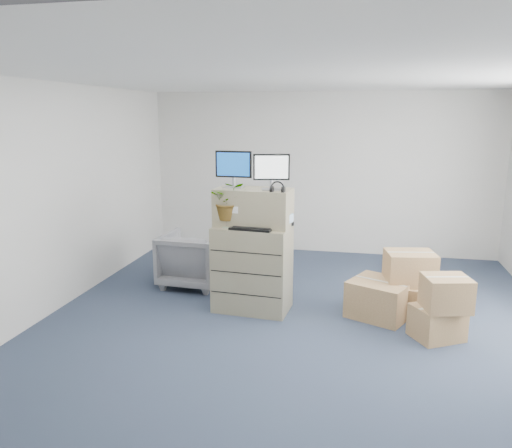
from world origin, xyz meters
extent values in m
plane|color=#283348|center=(0.00, 0.00, 0.00)|extent=(7.00, 7.00, 0.00)
cube|color=silver|center=(0.00, 3.51, 1.40)|extent=(6.00, 0.02, 2.80)
cube|color=gray|center=(-0.60, 0.57, 0.53)|extent=(0.96, 0.63, 1.07)
cube|color=gray|center=(-0.59, 0.62, 1.30)|extent=(0.95, 0.53, 0.46)
cube|color=#99999E|center=(-0.85, 0.67, 1.54)|extent=(0.24, 0.18, 0.02)
cylinder|color=#99999E|center=(-0.85, 0.67, 1.60)|extent=(0.04, 0.04, 0.11)
cube|color=black|center=(-0.85, 0.67, 1.81)|extent=(0.45, 0.05, 0.32)
cube|color=navy|center=(-0.85, 0.65, 1.81)|extent=(0.41, 0.02, 0.28)
cube|color=#99999E|center=(-0.36, 0.56, 1.54)|extent=(0.26, 0.21, 0.02)
cylinder|color=#99999E|center=(-0.36, 0.56, 1.60)|extent=(0.04, 0.04, 0.10)
cube|color=black|center=(-0.36, 0.56, 1.80)|extent=(0.43, 0.13, 0.31)
cube|color=silver|center=(-0.36, 0.55, 1.80)|extent=(0.38, 0.09, 0.27)
torus|color=black|center=(-0.26, 0.42, 1.57)|extent=(0.17, 0.03, 0.17)
cube|color=black|center=(-0.57, 0.40, 1.08)|extent=(0.53, 0.27, 0.03)
ellipsoid|color=silver|center=(-0.26, 0.47, 1.09)|extent=(0.11, 0.08, 0.03)
cylinder|color=gray|center=(-0.49, 0.61, 1.20)|extent=(0.07, 0.07, 0.26)
cube|color=silver|center=(-0.67, 0.65, 1.08)|extent=(0.07, 0.06, 0.02)
cube|color=black|center=(-0.67, 0.65, 1.15)|extent=(0.07, 0.04, 0.12)
cube|color=black|center=(-0.22, 0.70, 1.10)|extent=(0.23, 0.20, 0.06)
cube|color=#4090D9|center=(-0.25, 0.65, 1.18)|extent=(0.30, 0.20, 0.10)
cylinder|color=#94A887|center=(-0.88, 0.50, 1.08)|extent=(0.20, 0.20, 0.02)
cylinder|color=black|center=(-0.88, 0.50, 1.15)|extent=(0.17, 0.17, 0.13)
imported|color=#265618|center=(-0.88, 0.50, 1.34)|extent=(0.54, 0.57, 0.37)
imported|color=slate|center=(-1.63, 1.29, 0.42)|extent=(0.87, 0.82, 0.85)
cube|color=#8E6144|center=(1.25, 0.77, 0.20)|extent=(0.64, 0.54, 0.39)
cube|color=#8E6144|center=(1.56, 0.16, 0.18)|extent=(0.64, 0.60, 0.36)
cube|color=#8E6144|center=(0.97, 0.67, 0.22)|extent=(0.87, 0.84, 0.45)
cube|color=#8E6144|center=(1.30, 0.80, 0.59)|extent=(0.63, 0.54, 0.40)
cube|color=#8E6144|center=(1.62, 0.11, 0.54)|extent=(0.54, 0.50, 0.36)
camera|label=1|loc=(0.67, -5.23, 2.41)|focal=35.00mm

